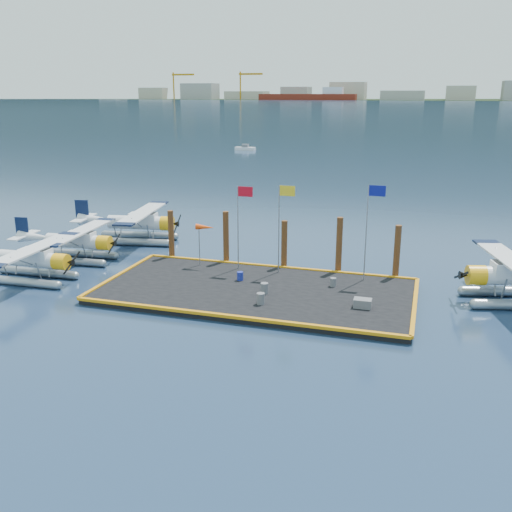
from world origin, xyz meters
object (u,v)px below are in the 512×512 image
Objects in this scene: piling_2 at (284,246)px; drum_5 at (240,276)px; drum_3 at (264,288)px; drum_1 at (261,299)px; seaplane_a at (32,262)px; windsock at (205,228)px; flagpole_blue at (370,219)px; piling_0 at (171,236)px; flagpole_red at (241,215)px; flagpole_yellow at (282,216)px; seaplane_b at (77,243)px; piling_4 at (397,254)px; piling_3 at (339,247)px; seaplane_c at (139,225)px; piling_1 at (226,239)px; crate at (363,303)px; drum_2 at (333,282)px.

drum_5 is at bearing -116.39° from piling_2.
drum_1 is at bearing -80.65° from drum_3.
windsock is (10.60, 5.77, 1.80)m from seaplane_a.
piling_0 is (-15.20, 1.60, -2.69)m from flagpole_blue.
flagpole_red is 0.97× the size of flagpole_yellow.
seaplane_b is at bearing -162.73° from piling_0.
flagpole_blue reaches higher than piling_4.
piling_4 is (17.00, 0.00, 0.00)m from piling_0.
drum_1 is at bearing -113.10° from piling_3.
flagpole_blue is (8.99, -0.00, 0.29)m from flagpole_red.
piling_3 is (18.18, -4.43, 0.57)m from seaplane_c.
seaplane_a is at bearing -160.54° from flagpole_yellow.
piling_1 reaches higher than seaplane_b.
flagpole_yellow reaches higher than windsock.
piling_4 reaches higher than drum_1.
seaplane_b is at bearing 160.64° from drum_1.
flagpole_red is at bearing 151.00° from crate.
piling_4 is (12.50, 0.00, -0.10)m from piling_1.
flagpole_yellow is at bearing 154.90° from drum_2.
crate is (22.53, -4.59, -0.77)m from seaplane_b.
seaplane_c is at bearing 168.70° from piling_4.
windsock is at bearing -163.85° from piling_2.
flagpole_red reaches higher than drum_2.
seaplane_b is 15.63× the size of drum_5.
drum_5 is (12.15, -8.52, -0.88)m from seaplane_c.
drum_5 is 0.10× the size of flagpole_red.
piling_1 is (-2.47, 4.09, 1.40)m from drum_5.
flagpole_red is at bearing -43.15° from piling_1.
piling_1 is 12.50m from piling_4.
drum_1 is at bearing -62.16° from flagpole_red.
seaplane_a is 2.20× the size of piling_1.
windsock is at bearing -122.66° from piling_1.
crate is at bearing 89.39° from seaplane_a.
drum_1 is 9.19m from windsock.
drum_5 is 0.56× the size of crate.
piling_0 is at bearing 173.99° from flagpole_blue.
drum_1 is 0.17× the size of piling_0.
seaplane_b is 17.59m from drum_1.
piling_1 is at bearing 171.49° from flagpole_blue.
windsock is at bearing 142.00° from drum_3.
drum_5 is 0.15× the size of piling_0.
piling_4 reaches higher than piling_2.
flagpole_yellow reaches higher than seaplane_c.
flagpole_blue is at bearing 102.37° from seaplane_a.
seaplane_a is 22.68m from crate.
flagpole_yellow is at bearing 0.00° from windsock.
flagpole_blue is (8.23, 2.49, 3.99)m from drum_5.
piling_4 reaches higher than drum_2.
piling_3 is at bearing 22.85° from flagpole_yellow.
seaplane_a is 10.27m from piling_0.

